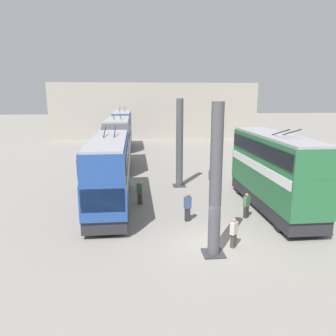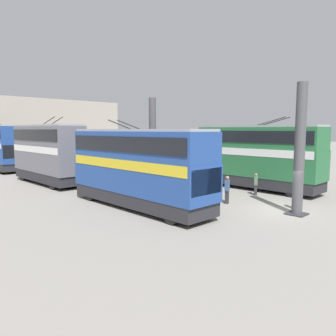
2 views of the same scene
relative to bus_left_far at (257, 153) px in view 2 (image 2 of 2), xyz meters
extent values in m
plane|color=gray|center=(-4.93, 5.41, -2.91)|extent=(240.00, 240.00, 0.00)
cube|color=#A8A093|center=(36.93, 5.41, 1.90)|extent=(0.50, 36.00, 9.61)
cylinder|color=#4C4C51|center=(-5.86, 5.41, 0.75)|extent=(0.58, 0.58, 7.31)
cube|color=#333338|center=(-5.86, 5.41, -2.87)|extent=(1.04, 1.04, 0.08)
cylinder|color=#4C4C51|center=(6.41, 5.41, 0.75)|extent=(0.58, 0.58, 7.31)
cube|color=#333338|center=(6.41, 5.41, -2.87)|extent=(1.04, 1.04, 0.08)
cylinder|color=black|center=(3.73, -1.05, -2.37)|extent=(1.08, 0.30, 1.08)
cylinder|color=black|center=(3.73, 1.05, -2.37)|extent=(1.08, 0.30, 1.08)
cylinder|color=black|center=(-3.55, -1.05, -2.37)|extent=(1.08, 0.30, 1.08)
cylinder|color=black|center=(-3.55, 1.05, -2.37)|extent=(1.08, 0.30, 1.08)
cube|color=#28282D|center=(-0.01, 0.00, -2.21)|extent=(10.07, 2.45, 0.79)
cube|color=#286B3D|center=(-0.01, 0.00, -0.71)|extent=(10.28, 2.50, 2.21)
cube|color=white|center=(-0.01, 0.00, 0.12)|extent=(9.97, 2.54, 0.55)
cube|color=#286B3D|center=(-0.01, 0.00, 1.22)|extent=(10.17, 2.42, 1.64)
cube|color=black|center=(-0.01, 0.00, 1.30)|extent=(9.87, 2.51, 0.90)
cube|color=#9E9EA3|center=(-0.01, 0.00, 2.11)|extent=(10.07, 2.25, 0.14)
cube|color=black|center=(5.07, 0.00, -0.49)|extent=(0.12, 2.30, 1.42)
cylinder|color=#282828|center=(-1.30, -0.35, 2.47)|extent=(2.35, 0.07, 0.65)
cylinder|color=#282828|center=(-1.30, 0.35, 2.47)|extent=(2.35, 0.07, 0.65)
cylinder|color=black|center=(-2.38, 9.77, -2.44)|extent=(0.93, 0.30, 0.93)
cylinder|color=black|center=(-2.38, 11.87, -2.44)|extent=(0.93, 0.30, 0.93)
cylinder|color=black|center=(5.42, 9.77, -2.44)|extent=(0.93, 0.30, 0.93)
cylinder|color=black|center=(5.42, 11.87, -2.44)|extent=(0.93, 0.30, 0.93)
cube|color=#28282D|center=(1.62, 10.82, -2.27)|extent=(10.59, 2.45, 0.76)
cube|color=#234793|center=(1.62, 10.82, -0.89)|extent=(10.80, 2.50, 2.01)
cube|color=yellow|center=(1.62, 10.82, -0.16)|extent=(10.48, 2.54, 0.55)
cube|color=#234793|center=(1.62, 10.82, 0.93)|extent=(10.69, 2.42, 1.62)
cube|color=black|center=(1.62, 10.82, 1.01)|extent=(10.37, 2.51, 0.89)
cube|color=#9E9EA3|center=(1.62, 10.82, 1.81)|extent=(10.59, 2.25, 0.14)
cube|color=black|center=(-3.72, 10.82, -0.68)|extent=(0.12, 2.30, 1.29)
cylinder|color=#282828|center=(2.97, 10.47, 2.17)|extent=(2.35, 0.07, 0.65)
cylinder|color=#282828|center=(2.97, 11.17, 2.17)|extent=(2.35, 0.07, 0.65)
cylinder|color=black|center=(17.47, 9.77, -2.36)|extent=(1.09, 0.30, 1.09)
cylinder|color=black|center=(17.47, 11.87, -2.36)|extent=(1.09, 0.30, 1.09)
cylinder|color=black|center=(11.10, 9.77, -2.36)|extent=(1.09, 0.30, 1.09)
cylinder|color=black|center=(11.10, 11.87, -2.36)|extent=(1.09, 0.30, 1.09)
cube|color=#28282D|center=(14.18, 10.82, -2.21)|extent=(9.19, 2.45, 0.80)
cube|color=slate|center=(14.18, 10.82, -0.67)|extent=(9.38, 2.50, 2.27)
cube|color=white|center=(14.18, 10.82, 0.19)|extent=(9.10, 2.54, 0.55)
cube|color=slate|center=(14.18, 10.82, 1.31)|extent=(9.28, 2.42, 1.69)
cube|color=black|center=(14.18, 10.82, 1.39)|extent=(9.00, 2.51, 0.93)
cube|color=#9E9EA3|center=(14.18, 10.82, 2.22)|extent=(9.19, 2.25, 0.14)
cube|color=black|center=(18.81, 10.82, -0.44)|extent=(0.12, 2.30, 1.45)
cylinder|color=#282828|center=(13.01, 10.47, 2.58)|extent=(2.35, 0.07, 0.65)
cylinder|color=#282828|center=(13.01, 11.17, 2.58)|extent=(2.35, 0.07, 0.65)
cylinder|color=black|center=(23.91, 9.77, -2.37)|extent=(1.07, 0.30, 1.07)
cylinder|color=black|center=(23.91, 11.87, -2.37)|extent=(1.07, 0.30, 1.07)
cylinder|color=black|center=(30.27, 9.77, -2.37)|extent=(1.07, 0.30, 1.07)
cube|color=#28282D|center=(27.19, 10.82, -2.22)|extent=(9.17, 2.45, 0.79)
cube|color=#234793|center=(27.19, 10.82, -0.71)|extent=(9.36, 2.50, 2.23)
cube|color=silver|center=(27.19, 10.82, 0.13)|extent=(9.08, 2.54, 0.55)
cube|color=black|center=(22.57, 10.82, -0.48)|extent=(0.12, 2.30, 1.43)
cube|color=#473D33|center=(2.02, 8.81, -2.51)|extent=(0.31, 0.36, 0.79)
cube|color=#4C7051|center=(2.02, 8.81, -1.77)|extent=(0.39, 0.48, 0.69)
sphere|color=tan|center=(2.02, 8.81, -1.31)|extent=(0.22, 0.22, 0.22)
cube|color=#2D2D33|center=(-1.31, 2.22, -2.53)|extent=(0.33, 0.36, 0.75)
cube|color=#4C7051|center=(-1.31, 2.22, -1.84)|extent=(0.43, 0.48, 0.65)
sphere|color=#A37A5B|center=(-1.31, 2.22, -1.41)|extent=(0.21, 0.21, 0.21)
cube|color=#2D2D33|center=(-1.50, 5.98, -2.49)|extent=(0.30, 0.35, 0.84)
cube|color=#3D5684|center=(-1.50, 5.98, -1.70)|extent=(0.38, 0.48, 0.73)
sphere|color=#A37A5B|center=(-1.50, 5.98, -1.22)|extent=(0.24, 0.24, 0.24)
cube|color=#473D33|center=(-5.23, 4.23, -2.54)|extent=(0.35, 0.35, 0.72)
cube|color=beige|center=(-5.23, 4.23, -1.87)|extent=(0.47, 0.47, 0.63)
sphere|color=#A37A5B|center=(-5.23, 4.23, -1.45)|extent=(0.20, 0.20, 0.20)
cylinder|color=#424C56|center=(8.34, 2.16, -2.49)|extent=(0.54, 0.54, 0.83)
cylinder|color=#424C56|center=(8.34, 2.16, -2.49)|extent=(0.56, 0.56, 0.04)
camera|label=1|loc=(-20.20, 9.10, 4.68)|focal=35.00mm
camera|label=2|loc=(-13.79, 23.11, 1.84)|focal=35.00mm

